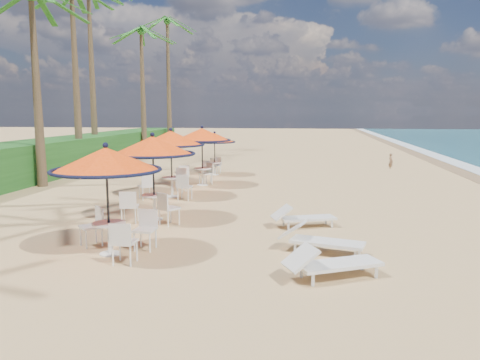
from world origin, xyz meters
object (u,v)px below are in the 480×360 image
object	(u,v)px
station_2	(171,147)
lounger_near	(330,263)
station_0	(108,173)
station_4	(215,142)
lounger_far	(301,217)
station_1	(152,154)
lounger_mid	(319,239)
station_3	(201,142)

from	to	relation	value
station_2	lounger_near	size ratio (longest dim) A/B	1.30
station_2	station_0	bearing A→B (deg)	-84.33
station_4	lounger_near	xyz separation A→B (m)	(5.28, -14.70, -1.40)
station_4	lounger_far	distance (m)	11.66
station_2	lounger_near	xyz separation A→B (m)	(5.67, -8.20, -1.62)
station_2	station_4	bearing A→B (deg)	86.60
station_4	lounger_far	world-z (taller)	station_4
station_1	lounger_near	size ratio (longest dim) A/B	1.30
lounger_mid	station_1	bearing A→B (deg)	166.78
lounger_mid	lounger_near	bearing A→B (deg)	-68.56
station_2	station_1	bearing A→B (deg)	-81.38
station_1	station_2	bearing A→B (deg)	98.62
station_3	lounger_mid	bearing A→B (deg)	-62.31
lounger_far	lounger_mid	bearing A→B (deg)	-99.36
station_0	station_1	bearing A→B (deg)	92.35
lounger_near	station_3	bearing A→B (deg)	88.04
station_0	station_3	size ratio (longest dim) A/B	0.98
station_1	lounger_far	size ratio (longest dim) A/B	1.39
lounger_far	lounger_near	bearing A→B (deg)	-101.04
lounger_near	lounger_mid	world-z (taller)	lounger_near
station_2	station_3	xyz separation A→B (m)	(0.50, 3.00, -0.00)
lounger_mid	lounger_far	xyz separation A→B (m)	(-0.44, 2.39, -0.02)
station_1	station_0	bearing A→B (deg)	-87.65
station_0	station_4	world-z (taller)	station_0
station_3	lounger_far	xyz separation A→B (m)	(4.55, -7.10, -1.64)
station_2	lounger_mid	bearing A→B (deg)	-49.83
station_0	lounger_near	bearing A→B (deg)	-10.44
station_0	lounger_mid	distance (m)	5.07
station_4	lounger_near	world-z (taller)	station_4
station_1	lounger_far	xyz separation A→B (m)	(4.46, -0.25, -1.72)
station_1	lounger_mid	bearing A→B (deg)	-28.40
station_0	station_4	bearing A→B (deg)	91.40
lounger_near	lounger_far	bearing A→B (deg)	71.91
lounger_mid	lounger_far	distance (m)	2.43
station_1	station_3	distance (m)	6.85
station_3	lounger_far	distance (m)	8.59
station_2	lounger_far	world-z (taller)	station_2
station_2	station_4	distance (m)	6.52
lounger_near	station_1	bearing A→B (deg)	112.67
lounger_mid	lounger_far	size ratio (longest dim) A/B	1.07
station_1	lounger_far	distance (m)	4.79
lounger_near	station_4	bearing A→B (deg)	83.02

